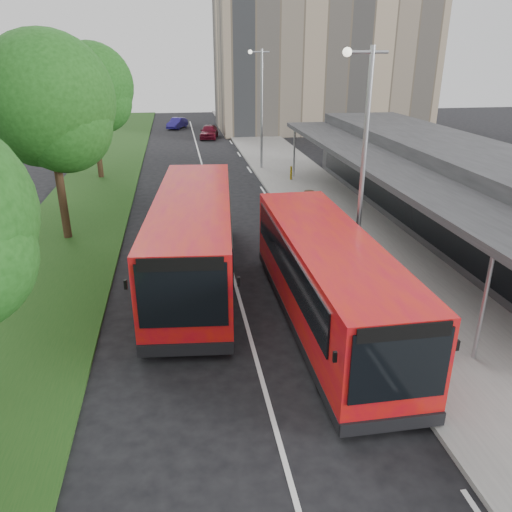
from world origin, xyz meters
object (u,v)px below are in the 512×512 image
Objects in this scene: tree_far at (91,92)px; lamp_post_near at (361,159)px; tree_mid at (49,109)px; litter_bin at (309,200)px; bollard at (291,173)px; car_near at (209,131)px; car_far at (177,123)px; bus_main at (327,281)px; lamp_post_far at (261,102)px; bus_second at (194,238)px.

lamp_post_near is at bearing -59.71° from tree_far.
tree_mid reaches higher than litter_bin.
litter_bin is at bearing 10.84° from tree_mid.
car_near is (-4.07, 18.76, 0.08)m from bollard.
car_far reaches higher than litter_bin.
tree_mid reaches higher than bus_main.
car_near is 8.04m from car_far.
lamp_post_far is 8.08× the size of litter_bin.
lamp_post_near is 10.23m from litter_bin.
bus_main is (-1.66, -2.32, -3.22)m from lamp_post_near.
tree_far reaches higher than car_far.
tree_mid is 8.75m from bus_second.
tree_mid is 16.24m from bollard.
bus_main reaches higher than car_far.
tree_mid is at bearing -96.52° from car_near.
tree_far is 8.75× the size of litter_bin.
lamp_post_near is at bearing -32.36° from tree_mid.
lamp_post_near is at bearing -75.18° from car_near.
litter_bin is 25.68m from car_near.
bollard is at bearing -70.83° from lamp_post_far.
lamp_post_near is 16.61m from bollard.
lamp_post_near is 9.23× the size of bollard.
litter_bin is 6.70m from bollard.
bus_main is 18.61m from bollard.
bus_second reaches higher than bollard.
bus_second is at bearing -66.59° from car_far.
bus_second is (-3.86, 4.07, 0.13)m from bus_main.
tree_far is 11.20m from lamp_post_far.
bus_second is at bearing -129.97° from litter_bin.
tree_mid is 1.11× the size of lamp_post_far.
lamp_post_near is at bearing -90.00° from lamp_post_far.
lamp_post_near reaches higher than car_near.
bollard is at bearing -13.60° from tree_far.
litter_bin is 1.14× the size of bollard.
bus_main is 2.95× the size of car_far.
tree_far is 13.81m from bollard.
bus_main is (9.46, -9.37, -4.26)m from tree_mid.
tree_far is at bearing 166.40° from bollard.
bus_main is 5.61m from bus_second.
car_far is (-5.71, 42.23, -4.14)m from lamp_post_near.
litter_bin is (11.97, -9.71, -4.95)m from tree_far.
tree_mid is at bearing 147.64° from lamp_post_near.
tree_far is 16.19m from litter_bin.
car_near is at bearing 102.23° from bollard.
bus_main is at bearing -66.11° from tree_far.
bollard is 27.15m from car_far.
tree_far is 18.52m from car_near.
car_near is at bearing 94.41° from lamp_post_near.
tree_mid is 17.10m from lamp_post_far.
car_near is at bearing 97.89° from litter_bin.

